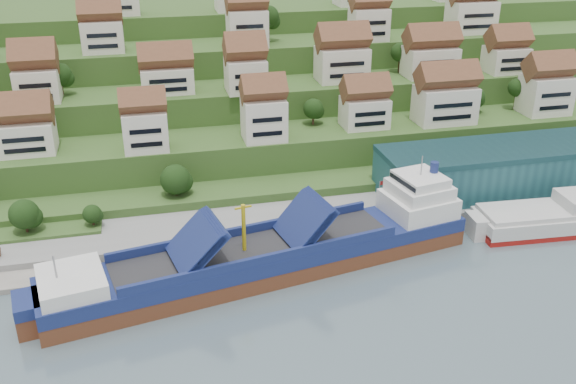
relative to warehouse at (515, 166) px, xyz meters
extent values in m
plane|color=slate|center=(-52.00, -17.00, -7.20)|extent=(300.00, 300.00, 0.00)
cube|color=gray|center=(-32.00, -2.00, -6.10)|extent=(180.00, 14.00, 2.20)
cube|color=#2D4C1E|center=(-52.00, 69.00, -5.20)|extent=(260.00, 128.00, 4.00)
cube|color=#2D4C1E|center=(-52.00, 74.00, -1.70)|extent=(260.00, 118.00, 11.00)
cube|color=#2D4C1E|center=(-52.00, 82.00, 1.80)|extent=(260.00, 102.00, 18.00)
cube|color=#2D4C1E|center=(-52.00, 90.00, 5.30)|extent=(260.00, 86.00, 25.00)
cube|color=#2D4C1E|center=(-52.00, 99.00, 8.30)|extent=(260.00, 68.00, 31.00)
cube|color=white|center=(-101.95, 23.56, 7.18)|extent=(11.64, 8.57, 6.76)
cube|color=white|center=(-77.40, 19.04, 8.06)|extent=(9.28, 7.03, 8.52)
cube|color=white|center=(-51.57, 19.40, 8.45)|extent=(9.32, 7.62, 9.29)
cube|color=white|center=(-26.88, 22.47, 7.26)|extent=(10.45, 7.73, 6.91)
cube|color=white|center=(-7.15, 21.15, 8.14)|extent=(13.89, 8.26, 8.67)
cube|color=white|center=(20.33, 21.87, 8.49)|extent=(11.30, 8.31, 9.38)
cube|color=white|center=(-100.02, 37.89, 14.52)|extent=(9.60, 8.98, 7.43)
cube|color=white|center=(-71.13, 37.96, 13.81)|extent=(12.15, 7.90, 6.01)
cube|color=white|center=(-52.86, 34.22, 14.68)|extent=(9.24, 8.56, 7.77)
cube|color=white|center=(-27.60, 38.42, 14.97)|extent=(12.49, 8.36, 8.34)
cube|color=white|center=(-4.18, 37.22, 14.53)|extent=(13.16, 8.18, 7.46)
cube|color=white|center=(17.14, 36.55, 14.09)|extent=(10.31, 8.04, 6.58)
cube|color=white|center=(-85.34, 53.44, 21.65)|extent=(10.13, 7.30, 7.70)
cube|color=white|center=(-49.17, 51.65, 22.43)|extent=(9.95, 7.79, 9.26)
cube|color=white|center=(-16.07, 51.54, 22.03)|extent=(9.75, 7.14, 8.45)
cube|color=white|center=(15.73, 54.66, 22.21)|extent=(12.64, 8.47, 8.82)
ellipsoid|color=#1D3C14|center=(-72.36, 9.29, 0.34)|extent=(6.31, 6.31, 6.31)
ellipsoid|color=#1D3C14|center=(3.28, 26.11, 7.80)|extent=(5.30, 5.30, 5.30)
ellipsoid|color=#1D3C14|center=(14.92, 26.11, 9.51)|extent=(4.62, 4.62, 4.62)
ellipsoid|color=#1D3C14|center=(-38.17, 26.66, 7.68)|extent=(4.83, 4.83, 4.83)
ellipsoid|color=#1D3C14|center=(-10.26, 42.83, 16.11)|extent=(4.89, 4.89, 4.89)
ellipsoid|color=#1D3C14|center=(-102.99, 42.38, 14.20)|extent=(5.84, 5.84, 5.84)
ellipsoid|color=#1D3C14|center=(-95.33, 40.97, 15.72)|extent=(5.44, 5.44, 5.44)
ellipsoid|color=#1D3C14|center=(-42.59, 56.21, 24.39)|extent=(5.73, 5.73, 5.73)
ellipsoid|color=#1D3C14|center=(-15.61, 58.94, 22.20)|extent=(4.53, 4.53, 4.53)
ellipsoid|color=#1D3C14|center=(-11.37, 56.97, 22.00)|extent=(4.62, 4.62, 4.62)
ellipsoid|color=#1D3C14|center=(-101.06, 2.00, -0.67)|extent=(5.65, 5.65, 5.65)
ellipsoid|color=#1D3C14|center=(-88.96, 2.00, -2.03)|extent=(3.62, 3.62, 3.62)
cube|color=#21545B|center=(0.00, 0.00, 0.00)|extent=(60.00, 15.00, 10.00)
cylinder|color=gray|center=(-34.00, -7.00, -1.00)|extent=(0.16, 0.16, 8.00)
cube|color=maroon|center=(-33.40, -7.00, 2.60)|extent=(1.20, 0.05, 0.80)
cube|color=brown|center=(-59.12, -18.45, -6.20)|extent=(77.30, 25.63, 4.90)
cube|color=navy|center=(-59.12, -18.45, -2.99)|extent=(77.33, 25.75, 2.55)
cube|color=white|center=(-90.91, -24.40, -0.54)|extent=(11.69, 12.79, 2.55)
cube|color=#262628|center=(-61.04, -18.81, -1.71)|extent=(50.01, 18.84, 0.29)
cube|color=navy|center=(-71.64, -20.79, 1.62)|extent=(9.21, 11.99, 6.78)
cube|color=navy|center=(-52.37, -17.19, 1.62)|extent=(8.85, 11.92, 7.16)
cylinder|color=gold|center=(-62.97, -19.17, 2.60)|extent=(0.80, 0.80, 8.82)
cube|color=white|center=(-28.29, -12.68, 0.15)|extent=(13.62, 13.15, 3.92)
cube|color=white|center=(-28.29, -12.68, 3.29)|extent=(11.47, 11.63, 2.45)
cube|color=white|center=(-28.29, -12.68, 5.34)|extent=(9.33, 10.11, 1.76)
cylinder|color=navy|center=(-25.40, -12.14, 7.21)|extent=(1.83, 1.83, 2.16)
cube|color=maroon|center=(-2.12, -15.58, -6.66)|extent=(27.65, 11.66, 2.35)
cube|color=silver|center=(-2.12, -15.58, -4.67)|extent=(27.65, 11.76, 2.89)
cube|color=silver|center=(-2.12, -15.58, -2.87)|extent=(26.23, 10.58, 1.08)
camera|label=1|loc=(-77.90, -113.53, 53.56)|focal=40.00mm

